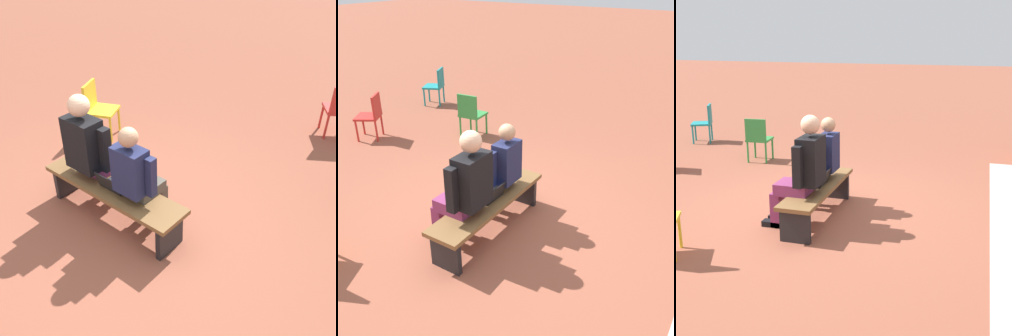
# 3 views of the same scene
# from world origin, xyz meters

# --- Properties ---
(ground_plane) EXTENTS (60.00, 60.00, 0.00)m
(ground_plane) POSITION_xyz_m (0.00, 0.00, 0.00)
(ground_plane) COLOR brown
(bench) EXTENTS (1.80, 0.44, 0.45)m
(bench) POSITION_xyz_m (0.24, 0.05, 0.35)
(bench) COLOR brown
(bench) RESTS_ON ground
(person_student) EXTENTS (0.51, 0.65, 1.30)m
(person_student) POSITION_xyz_m (-0.10, -0.02, 0.70)
(person_student) COLOR #4C473D
(person_student) RESTS_ON ground
(person_adult) EXTENTS (0.60, 0.76, 1.44)m
(person_adult) POSITION_xyz_m (0.58, -0.03, 0.76)
(person_adult) COLOR #7F2D5B
(person_adult) RESTS_ON ground
(laptop) EXTENTS (0.32, 0.29, 0.21)m
(laptop) POSITION_xyz_m (0.20, 0.06, 0.50)
(laptop) COLOR black
(laptop) RESTS_ON bench
(plastic_chair_far_right) EXTENTS (0.56, 0.56, 0.84)m
(plastic_chair_far_right) POSITION_xyz_m (1.85, -1.22, 0.48)
(plastic_chair_far_right) COLOR gold
(plastic_chair_far_right) RESTS_ON ground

